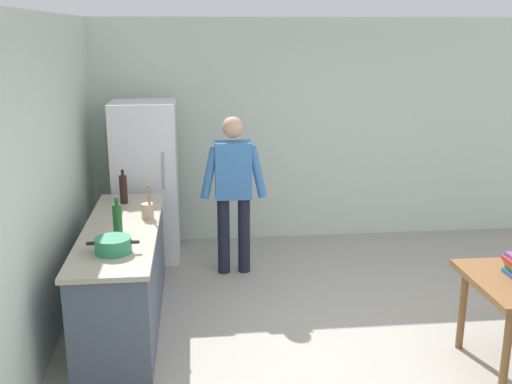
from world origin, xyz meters
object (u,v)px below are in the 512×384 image
at_px(bottle_wine_dark, 123,189).
at_px(bottle_wine_green, 117,220).
at_px(refrigerator, 146,182).
at_px(bottle_water_clear, 124,187).
at_px(person, 233,185).
at_px(cooking_pot, 113,245).
at_px(utensil_jar, 148,210).

bearing_deg(bottle_wine_dark, bottle_wine_green, -86.52).
distance_m(refrigerator, bottle_water_clear, 0.74).
distance_m(person, cooking_pot, 1.95).
xyz_separation_m(bottle_wine_green, bottle_wine_dark, (-0.06, 1.00, 0.00)).
height_order(refrigerator, utensil_jar, refrigerator).
bearing_deg(refrigerator, cooking_pot, -92.21).
bearing_deg(bottle_wine_green, refrigerator, 87.22).
xyz_separation_m(utensil_jar, bottle_wine_green, (-0.21, -0.48, 0.07)).
relative_size(person, utensil_jar, 5.31).
xyz_separation_m(cooking_pot, utensil_jar, (0.20, 0.84, 0.02)).
bearing_deg(refrigerator, bottle_water_clear, -102.74).
bearing_deg(person, utensil_jar, -135.56).
xyz_separation_m(bottle_wine_green, bottle_water_clear, (-0.07, 1.14, -0.02)).
distance_m(bottle_wine_dark, bottle_water_clear, 0.14).
bearing_deg(bottle_wine_green, utensil_jar, 66.60).
relative_size(cooking_pot, bottle_wine_dark, 1.18).
relative_size(cooking_pot, bottle_wine_green, 1.18).
bearing_deg(bottle_wine_dark, person, 14.90).
height_order(cooking_pot, bottle_wine_dark, bottle_wine_dark).
height_order(refrigerator, bottle_wine_dark, refrigerator).
relative_size(bottle_wine_green, bottle_wine_dark, 1.00).
xyz_separation_m(person, bottle_wine_green, (-1.04, -1.30, 0.07)).
distance_m(refrigerator, person, 1.10).
bearing_deg(bottle_wine_dark, utensil_jar, -62.84).
bearing_deg(utensil_jar, bottle_wine_dark, 117.16).
bearing_deg(bottle_wine_green, bottle_water_clear, 93.60).
xyz_separation_m(utensil_jar, bottle_water_clear, (-0.28, 0.66, 0.05)).
distance_m(refrigerator, utensil_jar, 1.38).
distance_m(person, bottle_wine_dark, 1.14).
xyz_separation_m(bottle_wine_dark, bottle_water_clear, (-0.01, 0.13, -0.02)).
xyz_separation_m(refrigerator, utensil_jar, (0.12, -1.37, 0.08)).
relative_size(refrigerator, bottle_wine_green, 5.29).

